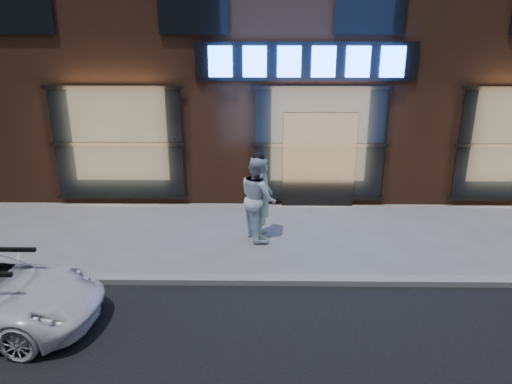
% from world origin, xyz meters
% --- Properties ---
extents(ground, '(90.00, 90.00, 0.00)m').
position_xyz_m(ground, '(0.00, 0.00, 0.00)').
color(ground, slate).
rests_on(ground, ground).
extents(curb, '(60.00, 0.25, 0.12)m').
position_xyz_m(curb, '(0.00, 0.00, 0.06)').
color(curb, gray).
rests_on(curb, ground).
extents(man_bowtie, '(0.46, 0.68, 1.82)m').
position_xyz_m(man_bowtie, '(-1.41, 2.06, 0.91)').
color(man_bowtie, '#BAF5CB').
rests_on(man_bowtie, ground).
extents(man_cap, '(0.98, 1.09, 1.86)m').
position_xyz_m(man_cap, '(-1.49, 1.98, 0.93)').
color(man_cap, white).
rests_on(man_cap, ground).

